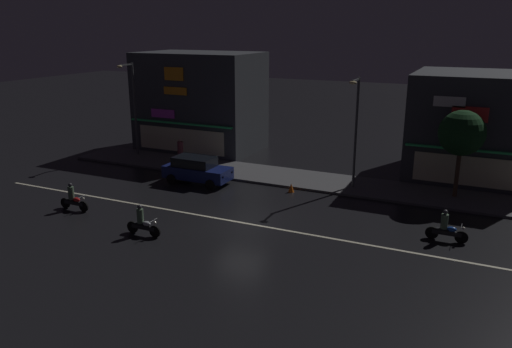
{
  "coord_description": "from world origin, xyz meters",
  "views": [
    {
      "loc": [
        10.67,
        -21.2,
        9.58
      ],
      "look_at": [
        -0.79,
        3.6,
        1.52
      ],
      "focal_mm": 35.02,
      "sensor_mm": 36.0,
      "label": 1
    }
  ],
  "objects_px": {
    "motorcycle_lead": "(73,199)",
    "motorcycle_opposite_lane": "(446,228)",
    "traffic_cone": "(291,188)",
    "pedestrian_on_sidewalk": "(180,153)",
    "streetlamp_west": "(133,102)",
    "parked_car_near_kerb": "(197,169)",
    "streetlamp_mid": "(356,124)",
    "motorcycle_following": "(142,223)"
  },
  "relations": [
    {
      "from": "motorcycle_lead",
      "to": "motorcycle_opposite_lane",
      "type": "relative_size",
      "value": 1.0
    },
    {
      "from": "traffic_cone",
      "to": "pedestrian_on_sidewalk",
      "type": "bearing_deg",
      "value": 168.65
    },
    {
      "from": "streetlamp_west",
      "to": "pedestrian_on_sidewalk",
      "type": "relative_size",
      "value": 3.5
    },
    {
      "from": "streetlamp_west",
      "to": "parked_car_near_kerb",
      "type": "height_order",
      "value": "streetlamp_west"
    },
    {
      "from": "streetlamp_west",
      "to": "pedestrian_on_sidewalk",
      "type": "xyz_separation_m",
      "value": [
        4.85,
        -1.21,
        -3.19
      ]
    },
    {
      "from": "streetlamp_west",
      "to": "motorcycle_lead",
      "type": "bearing_deg",
      "value": -68.79
    },
    {
      "from": "streetlamp_west",
      "to": "traffic_cone",
      "type": "relative_size",
      "value": 12.6
    },
    {
      "from": "streetlamp_west",
      "to": "parked_car_near_kerb",
      "type": "relative_size",
      "value": 1.61
    },
    {
      "from": "pedestrian_on_sidewalk",
      "to": "traffic_cone",
      "type": "relative_size",
      "value": 3.6
    },
    {
      "from": "parked_car_near_kerb",
      "to": "traffic_cone",
      "type": "distance_m",
      "value": 6.25
    },
    {
      "from": "motorcycle_lead",
      "to": "motorcycle_opposite_lane",
      "type": "xyz_separation_m",
      "value": [
        18.76,
        4.13,
        0.0
      ]
    },
    {
      "from": "motorcycle_lead",
      "to": "motorcycle_opposite_lane",
      "type": "height_order",
      "value": "same"
    },
    {
      "from": "streetlamp_mid",
      "to": "motorcycle_following",
      "type": "distance_m",
      "value": 13.72
    },
    {
      "from": "traffic_cone",
      "to": "streetlamp_mid",
      "type": "bearing_deg",
      "value": 32.04
    },
    {
      "from": "motorcycle_lead",
      "to": "motorcycle_following",
      "type": "distance_m",
      "value": 5.67
    },
    {
      "from": "motorcycle_lead",
      "to": "motorcycle_opposite_lane",
      "type": "distance_m",
      "value": 19.21
    },
    {
      "from": "motorcycle_lead",
      "to": "motorcycle_following",
      "type": "bearing_deg",
      "value": 168.71
    },
    {
      "from": "traffic_cone",
      "to": "motorcycle_following",
      "type": "bearing_deg",
      "value": -114.59
    },
    {
      "from": "pedestrian_on_sidewalk",
      "to": "parked_car_near_kerb",
      "type": "bearing_deg",
      "value": -114.56
    },
    {
      "from": "parked_car_near_kerb",
      "to": "motorcycle_lead",
      "type": "distance_m",
      "value": 7.93
    },
    {
      "from": "parked_car_near_kerb",
      "to": "pedestrian_on_sidewalk",
      "type": "bearing_deg",
      "value": 138.55
    },
    {
      "from": "streetlamp_west",
      "to": "motorcycle_following",
      "type": "distance_m",
      "value": 15.93
    },
    {
      "from": "streetlamp_west",
      "to": "motorcycle_lead",
      "type": "xyz_separation_m",
      "value": [
        4.21,
        -10.84,
        -3.61
      ]
    },
    {
      "from": "streetlamp_mid",
      "to": "traffic_cone",
      "type": "distance_m",
      "value": 5.38
    },
    {
      "from": "streetlamp_west",
      "to": "traffic_cone",
      "type": "height_order",
      "value": "streetlamp_west"
    },
    {
      "from": "pedestrian_on_sidewalk",
      "to": "streetlamp_mid",
      "type": "bearing_deg",
      "value": -72.18
    },
    {
      "from": "motorcycle_following",
      "to": "motorcycle_lead",
      "type": "bearing_deg",
      "value": -6.22
    },
    {
      "from": "pedestrian_on_sidewalk",
      "to": "streetlamp_west",
      "type": "bearing_deg",
      "value": 92.93
    },
    {
      "from": "pedestrian_on_sidewalk",
      "to": "parked_car_near_kerb",
      "type": "xyz_separation_m",
      "value": [
        2.86,
        -2.53,
        -0.19
      ]
    },
    {
      "from": "streetlamp_west",
      "to": "motorcycle_opposite_lane",
      "type": "height_order",
      "value": "streetlamp_west"
    },
    {
      "from": "streetlamp_mid",
      "to": "pedestrian_on_sidewalk",
      "type": "bearing_deg",
      "value": -179.08
    },
    {
      "from": "motorcycle_lead",
      "to": "motorcycle_following",
      "type": "height_order",
      "value": "same"
    },
    {
      "from": "streetlamp_west",
      "to": "motorcycle_following",
      "type": "xyz_separation_m",
      "value": [
        9.75,
        -12.07,
        -3.61
      ]
    },
    {
      "from": "traffic_cone",
      "to": "parked_car_near_kerb",
      "type": "bearing_deg",
      "value": -173.44
    },
    {
      "from": "motorcycle_opposite_lane",
      "to": "traffic_cone",
      "type": "bearing_deg",
      "value": 153.13
    },
    {
      "from": "pedestrian_on_sidewalk",
      "to": "traffic_cone",
      "type": "height_order",
      "value": "pedestrian_on_sidewalk"
    },
    {
      "from": "streetlamp_west",
      "to": "motorcycle_following",
      "type": "relative_size",
      "value": 3.65
    },
    {
      "from": "streetlamp_mid",
      "to": "parked_car_near_kerb",
      "type": "relative_size",
      "value": 1.55
    },
    {
      "from": "motorcycle_following",
      "to": "traffic_cone",
      "type": "bearing_deg",
      "value": -108.34
    },
    {
      "from": "pedestrian_on_sidewalk",
      "to": "motorcycle_opposite_lane",
      "type": "xyz_separation_m",
      "value": [
        18.12,
        -5.51,
        -0.42
      ]
    },
    {
      "from": "motorcycle_lead",
      "to": "traffic_cone",
      "type": "relative_size",
      "value": 3.45
    },
    {
      "from": "streetlamp_west",
      "to": "pedestrian_on_sidewalk",
      "type": "height_order",
      "value": "streetlamp_west"
    }
  ]
}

